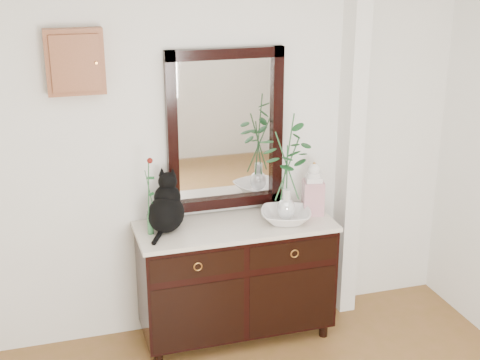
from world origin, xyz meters
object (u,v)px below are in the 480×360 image
object	(u,v)px
sideboard	(236,275)
lotus_bowl	(286,216)
cat	(166,203)
ginger_jar	(313,188)

from	to	relation	value
sideboard	lotus_bowl	distance (m)	0.54
sideboard	cat	world-z (taller)	cat
lotus_bowl	cat	bearing A→B (deg)	172.87
ginger_jar	lotus_bowl	bearing A→B (deg)	-158.50
cat	ginger_jar	xyz separation A→B (m)	(1.03, -0.01, -0.00)
cat	lotus_bowl	bearing A→B (deg)	17.65
cat	lotus_bowl	xyz separation A→B (m)	(0.80, -0.10, -0.15)
cat	sideboard	bearing A→B (deg)	18.91
sideboard	cat	size ratio (longest dim) A/B	3.46
sideboard	ginger_jar	world-z (taller)	ginger_jar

